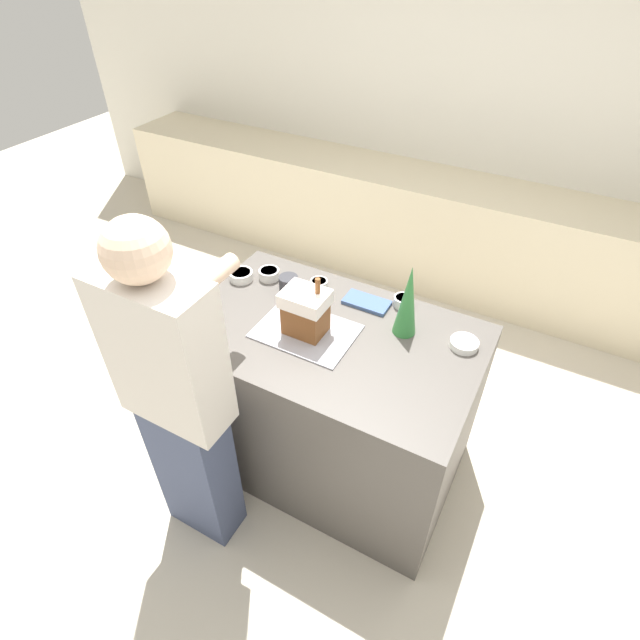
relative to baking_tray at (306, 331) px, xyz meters
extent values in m
plane|color=beige|center=(0.10, 0.05, -0.95)|extent=(12.00, 12.00, 0.00)
cube|color=white|center=(0.10, 2.40, 0.35)|extent=(8.00, 0.05, 2.60)
cube|color=beige|center=(0.10, 2.08, -0.51)|extent=(6.00, 0.60, 0.89)
cube|color=#514C47|center=(0.10, 0.05, -0.48)|extent=(1.42, 0.89, 0.95)
cube|color=#9E9EA8|center=(0.00, 0.00, 0.00)|extent=(0.46, 0.33, 0.01)
cube|color=brown|center=(0.00, 0.00, 0.08)|extent=(0.18, 0.15, 0.15)
cube|color=white|center=(0.00, 0.00, 0.19)|extent=(0.21, 0.16, 0.07)
cylinder|color=brown|center=(0.05, 0.03, 0.27)|extent=(0.02, 0.02, 0.08)
cone|color=#33843D|center=(0.40, 0.23, 0.18)|extent=(0.11, 0.11, 0.36)
cylinder|color=white|center=(-0.52, 0.21, 0.02)|extent=(0.13, 0.13, 0.05)
cylinder|color=orange|center=(-0.52, 0.21, 0.04)|extent=(0.10, 0.10, 0.01)
cylinder|color=silver|center=(0.33, 0.41, 0.02)|extent=(0.10, 0.10, 0.05)
cylinder|color=#4770DB|center=(0.33, 0.41, 0.04)|extent=(0.08, 0.08, 0.01)
cylinder|color=silver|center=(-0.12, 0.35, 0.02)|extent=(0.09, 0.09, 0.04)
cylinder|color=pink|center=(-0.12, 0.35, 0.03)|extent=(0.08, 0.08, 0.01)
cylinder|color=white|center=(0.68, 0.26, 0.01)|extent=(0.13, 0.13, 0.04)
cylinder|color=white|center=(0.68, 0.26, 0.03)|extent=(0.11, 0.11, 0.01)
cylinder|color=silver|center=(-0.39, 0.29, 0.02)|extent=(0.11, 0.11, 0.05)
cylinder|color=white|center=(-0.39, 0.29, 0.04)|extent=(0.09, 0.09, 0.01)
cube|color=#3F598C|center=(0.16, 0.33, 0.01)|extent=(0.23, 0.12, 0.02)
cylinder|color=#2D2D33|center=(-0.23, 0.23, 0.05)|extent=(0.10, 0.10, 0.10)
cube|color=#424C6B|center=(-0.27, -0.60, -0.52)|extent=(0.36, 0.20, 0.85)
cube|color=silver|center=(-0.27, -0.60, 0.24)|extent=(0.46, 0.21, 0.68)
sphere|color=beige|center=(-0.27, -0.60, 0.70)|extent=(0.23, 0.23, 0.23)
cylinder|color=beige|center=(-0.27, -0.37, 0.39)|extent=(0.08, 0.46, 0.08)
camera|label=1|loc=(0.91, -1.52, 1.55)|focal=28.00mm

